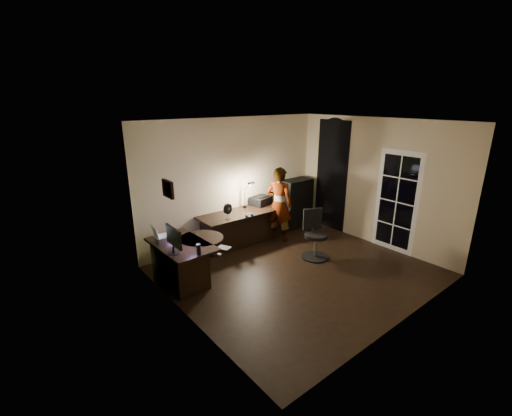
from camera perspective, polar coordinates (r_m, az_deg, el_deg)
floor at (r=6.51m, az=6.94°, el=-10.43°), size 4.50×4.00×0.01m
ceiling at (r=5.75m, az=7.98°, el=14.09°), size 4.50×4.00×0.01m
wall_back at (r=7.47m, az=-3.70°, el=4.53°), size 4.50×0.01×2.70m
wall_front at (r=4.91m, az=24.50°, el=-4.31°), size 4.50×0.01×2.70m
wall_left at (r=4.71m, az=-12.09°, el=-3.92°), size 0.01×4.00×2.70m
wall_right at (r=7.73m, az=19.17°, el=4.03°), size 0.01×4.00×2.70m
green_wall_overlay at (r=4.72m, az=-11.93°, el=-3.88°), size 0.00×4.00×2.70m
arched_doorway at (r=8.38m, az=12.47°, el=5.26°), size 0.01×0.90×2.60m
french_door at (r=7.52m, az=22.36°, el=0.94°), size 0.02×0.92×2.10m
framed_picture at (r=4.96m, az=-14.48°, el=3.10°), size 0.04×0.30×0.25m
desk_left at (r=6.09m, az=-12.14°, el=-8.93°), size 0.81×1.28×0.73m
desk_right at (r=7.45m, az=-2.13°, el=-3.36°), size 2.00×0.73×0.75m
cabinet at (r=8.49m, az=6.69°, el=0.82°), size 0.80×0.40×1.19m
laptop_stand at (r=6.09m, az=-15.09°, el=-4.99°), size 0.25×0.21×0.10m
laptop at (r=6.03m, az=-15.21°, el=-3.62°), size 0.33×0.32×0.21m
monitor at (r=5.54m, az=-13.65°, el=-5.94°), size 0.10×0.49×0.32m
mouse at (r=5.43m, az=-6.13°, el=-7.67°), size 0.06×0.08×0.03m
phone at (r=6.27m, az=-7.68°, el=-4.26°), size 0.06×0.12×0.01m
pen at (r=6.05m, az=-10.64°, el=-5.24°), size 0.02×0.14×0.01m
speaker at (r=5.45m, az=-9.53°, el=-6.86°), size 0.08×0.08×0.18m
notepad at (r=5.68m, az=-5.36°, el=-6.57°), size 0.22×0.25×0.01m
desk_fan at (r=6.85m, az=-4.76°, el=-0.57°), size 0.23×0.16×0.33m
headphones at (r=6.97m, az=-1.11°, el=-1.26°), size 0.17×0.07×0.08m
printer at (r=7.79m, az=0.77°, el=1.31°), size 0.53×0.45×0.21m
desk_lamp at (r=7.49m, az=-1.88°, el=2.46°), size 0.27×0.34×0.67m
office_chair at (r=6.88m, az=10.03°, el=-4.48°), size 0.71×0.71×0.97m
person at (r=7.54m, az=3.89°, el=0.59°), size 0.60×0.70×1.67m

